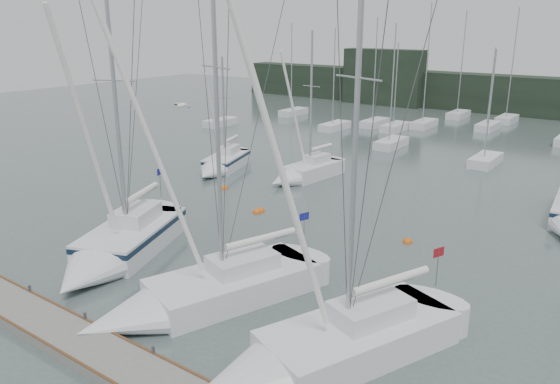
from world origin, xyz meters
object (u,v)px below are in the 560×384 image
at_px(sailboat_near_left, 114,250).
at_px(sailboat_near_center, 185,299).
at_px(sailboat_mid_b, 302,174).
at_px(buoy_b, 407,242).
at_px(buoy_a, 261,211).
at_px(buoy_d, 257,213).
at_px(sailboat_near_right, 308,357).
at_px(sailboat_mid_a, 221,165).
at_px(buoy_c, 225,189).

distance_m(sailboat_near_left, sailboat_near_center, 6.64).
height_order(sailboat_mid_b, buoy_b, sailboat_mid_b).
bearing_deg(buoy_a, buoy_d, -94.58).
height_order(buoy_a, buoy_d, buoy_d).
bearing_deg(sailboat_near_center, sailboat_near_left, -172.37).
xyz_separation_m(sailboat_near_right, sailboat_mid_b, (-13.67, 20.02, -0.06)).
distance_m(sailboat_mid_a, buoy_b, 19.33).
distance_m(sailboat_near_center, buoy_d, 12.79).
xyz_separation_m(sailboat_mid_a, buoy_b, (18.59, -5.25, -0.55)).
bearing_deg(sailboat_mid_b, buoy_b, -23.61).
xyz_separation_m(buoy_a, buoy_d, (-0.03, -0.39, 0.00)).
relative_size(buoy_b, buoy_c, 1.02).
bearing_deg(buoy_b, sailboat_mid_a, 164.23).
relative_size(sailboat_near_left, buoy_b, 28.02).
distance_m(sailboat_near_center, sailboat_mid_a, 22.78).
distance_m(sailboat_mid_a, buoy_d, 10.79).
distance_m(sailboat_near_right, buoy_d, 16.89).
relative_size(buoy_b, buoy_d, 0.96).
height_order(sailboat_near_right, sailboat_mid_a, sailboat_near_right).
xyz_separation_m(buoy_a, buoy_b, (9.83, 0.67, 0.00)).
relative_size(buoy_c, buoy_d, 0.94).
xyz_separation_m(sailboat_near_center, sailboat_near_right, (6.47, -0.45, 0.03)).
bearing_deg(buoy_b, sailboat_near_center, -109.67).
bearing_deg(buoy_c, sailboat_mid_b, 56.80).
relative_size(sailboat_near_center, buoy_a, 33.11).
bearing_deg(sailboat_near_center, buoy_d, 134.46).
height_order(buoy_a, buoy_c, buoy_c).
distance_m(buoy_a, buoy_d, 0.39).
xyz_separation_m(sailboat_near_right, buoy_b, (-1.94, 13.12, -0.60)).
bearing_deg(sailboat_near_right, sailboat_mid_a, 160.70).
bearing_deg(buoy_c, buoy_b, -6.64).
bearing_deg(sailboat_mid_a, sailboat_mid_b, -4.64).
bearing_deg(sailboat_near_center, buoy_c, 146.04).
bearing_deg(sailboat_near_left, buoy_b, 23.87).
relative_size(sailboat_near_right, buoy_b, 31.27).
bearing_deg(buoy_d, sailboat_near_center, -65.34).
height_order(sailboat_near_left, buoy_d, sailboat_near_left).
distance_m(sailboat_near_left, sailboat_mid_a, 18.17).
xyz_separation_m(sailboat_near_right, buoy_c, (-17.04, 14.88, -0.60)).
bearing_deg(sailboat_near_right, sailboat_near_center, -161.50).
bearing_deg(buoy_b, sailboat_near_right, -81.59).
xyz_separation_m(sailboat_near_center, buoy_a, (-5.30, 12.00, -0.57)).
height_order(sailboat_mid_b, buoy_d, sailboat_mid_b).
height_order(sailboat_near_center, sailboat_mid_b, sailboat_near_center).
bearing_deg(buoy_c, buoy_d, -28.22).
height_order(sailboat_mid_b, buoy_a, sailboat_mid_b).
bearing_deg(sailboat_near_center, sailboat_near_right, 15.78).
bearing_deg(sailboat_mid_b, buoy_d, -69.89).
xyz_separation_m(sailboat_near_left, buoy_a, (1.19, 10.60, -0.66)).
bearing_deg(buoy_a, sailboat_near_right, -46.61).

